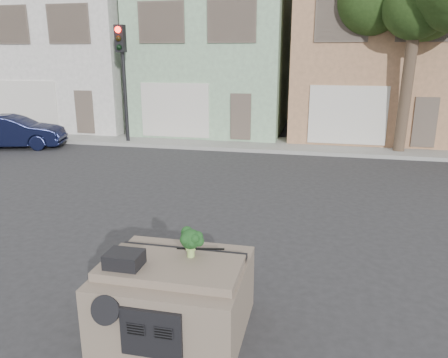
% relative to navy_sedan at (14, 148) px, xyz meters
% --- Properties ---
extents(ground_plane, '(120.00, 120.00, 0.00)m').
position_rel_navy_sedan_xyz_m(ground_plane, '(10.91, -7.72, 0.00)').
color(ground_plane, '#303033').
rests_on(ground_plane, ground).
extents(sidewalk, '(40.00, 3.00, 0.15)m').
position_rel_navy_sedan_xyz_m(sidewalk, '(10.91, 2.78, 0.07)').
color(sidewalk, gray).
rests_on(sidewalk, ground).
extents(townhouse_white, '(7.20, 8.20, 7.55)m').
position_rel_navy_sedan_xyz_m(townhouse_white, '(-0.09, 6.78, 3.77)').
color(townhouse_white, silver).
rests_on(townhouse_white, ground).
extents(townhouse_mint, '(7.20, 8.20, 7.55)m').
position_rel_navy_sedan_xyz_m(townhouse_mint, '(7.41, 6.78, 3.77)').
color(townhouse_mint, '#8EB48F').
rests_on(townhouse_mint, ground).
extents(townhouse_tan, '(7.20, 8.20, 7.55)m').
position_rel_navy_sedan_xyz_m(townhouse_tan, '(14.91, 6.78, 3.77)').
color(townhouse_tan, '#A97A56').
rests_on(townhouse_tan, ground).
extents(navy_sedan, '(4.46, 2.65, 1.39)m').
position_rel_navy_sedan_xyz_m(navy_sedan, '(0.00, 0.00, 0.00)').
color(navy_sedan, black).
rests_on(navy_sedan, ground).
extents(traffic_signal, '(0.40, 0.40, 5.10)m').
position_rel_navy_sedan_xyz_m(traffic_signal, '(4.41, 1.78, 2.55)').
color(traffic_signal, black).
rests_on(traffic_signal, ground).
extents(tree_near, '(4.40, 4.00, 8.50)m').
position_rel_navy_sedan_xyz_m(tree_near, '(15.91, 2.08, 4.25)').
color(tree_near, '#233B15').
rests_on(tree_near, ground).
extents(car_dashboard, '(2.00, 1.80, 1.12)m').
position_rel_navy_sedan_xyz_m(car_dashboard, '(10.91, -10.72, 0.56)').
color(car_dashboard, '#776757').
rests_on(car_dashboard, ground).
extents(instrument_hump, '(0.48, 0.38, 0.20)m').
position_rel_navy_sedan_xyz_m(instrument_hump, '(10.33, -11.07, 1.22)').
color(instrument_hump, black).
rests_on(instrument_hump, car_dashboard).
extents(wiper_arm, '(0.69, 0.15, 0.02)m').
position_rel_navy_sedan_xyz_m(wiper_arm, '(11.19, -10.34, 1.13)').
color(wiper_arm, black).
rests_on(wiper_arm, car_dashboard).
extents(broccoli, '(0.41, 0.41, 0.42)m').
position_rel_navy_sedan_xyz_m(broccoli, '(11.11, -10.59, 1.33)').
color(broccoli, '#153815').
rests_on(broccoli, car_dashboard).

